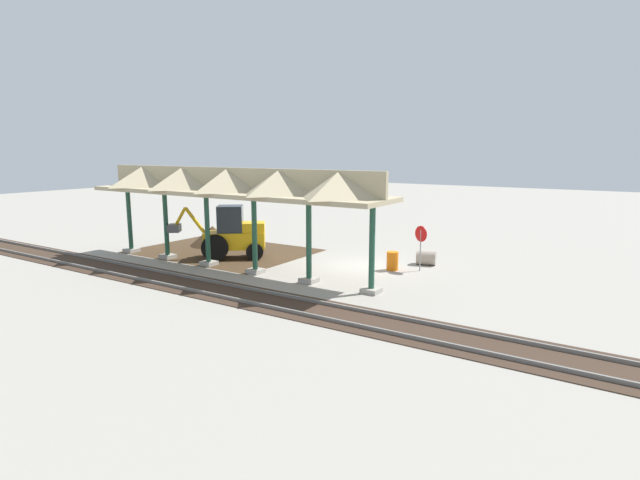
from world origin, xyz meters
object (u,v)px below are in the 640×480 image
stop_sign (421,239)px  traffic_barrel (392,261)px  concrete_pipe (426,257)px  backhoe (232,235)px

stop_sign → traffic_barrel: 1.72m
concrete_pipe → backhoe: bearing=23.7°
backhoe → stop_sign: bearing=-164.3°
stop_sign → backhoe: bearing=15.7°
stop_sign → traffic_barrel: (1.17, 0.57, -1.11)m
stop_sign → backhoe: (9.55, 2.68, -0.29)m
backhoe → traffic_barrel: backhoe is taller
traffic_barrel → backhoe: bearing=14.2°
concrete_pipe → traffic_barrel: (0.95, 1.97, 0.08)m
stop_sign → backhoe: 9.92m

